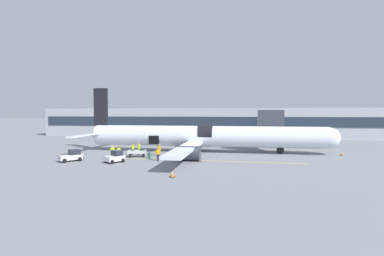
% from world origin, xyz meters
% --- Properties ---
extents(ground_plane, '(500.00, 500.00, 0.00)m').
position_xyz_m(ground_plane, '(0.00, 0.00, 0.00)').
color(ground_plane, slate).
extents(apron_marking_line, '(25.81, 0.64, 0.01)m').
position_xyz_m(apron_marking_line, '(2.95, -4.26, 0.00)').
color(apron_marking_line, yellow).
rests_on(apron_marking_line, ground_plane).
extents(terminal_strip, '(93.01, 13.66, 7.57)m').
position_xyz_m(terminal_strip, '(0.00, 37.69, 3.79)').
color(terminal_strip, '#9EA3AD').
rests_on(terminal_strip, ground_plane).
extents(jet_bridge_stub, '(4.09, 13.75, 6.90)m').
position_xyz_m(jet_bridge_stub, '(12.14, 11.91, 4.99)').
color(jet_bridge_stub, '#4C4C51').
rests_on(jet_bridge_stub, ground_plane).
extents(airplane, '(41.44, 36.39, 10.66)m').
position_xyz_m(airplane, '(1.18, 4.41, 2.53)').
color(airplane, silver).
rests_on(airplane, ground_plane).
extents(baggage_tug_lead, '(2.82, 3.10, 1.55)m').
position_xyz_m(baggage_tug_lead, '(-14.80, -7.66, 0.66)').
color(baggage_tug_lead, silver).
rests_on(baggage_tug_lead, ground_plane).
extents(baggage_tug_mid, '(2.64, 2.86, 1.58)m').
position_xyz_m(baggage_tug_mid, '(-8.69, -7.58, 0.67)').
color(baggage_tug_mid, white).
rests_on(baggage_tug_mid, ground_plane).
extents(baggage_cart_loading, '(3.70, 2.39, 1.12)m').
position_xyz_m(baggage_cart_loading, '(-7.47, -2.46, 0.55)').
color(baggage_cart_loading, '#B7BABF').
rests_on(baggage_cart_loading, ground_plane).
extents(ground_crew_loader_a, '(0.57, 0.57, 1.79)m').
position_xyz_m(ground_crew_loader_a, '(-10.69, -4.04, 0.94)').
color(ground_crew_loader_a, '#2D2D33').
rests_on(ground_crew_loader_a, ground_plane).
extents(ground_crew_loader_b, '(0.47, 0.61, 1.75)m').
position_xyz_m(ground_crew_loader_b, '(-9.16, -0.10, 0.92)').
color(ground_crew_loader_b, black).
rests_on(ground_crew_loader_b, ground_plane).
extents(ground_crew_driver, '(0.59, 0.58, 1.85)m').
position_xyz_m(ground_crew_driver, '(-8.16, -0.12, 0.97)').
color(ground_crew_driver, '#1E2338').
rests_on(ground_crew_driver, ground_plane).
extents(ground_crew_supervisor, '(0.59, 0.55, 1.76)m').
position_xyz_m(ground_crew_supervisor, '(-4.69, -0.88, 0.93)').
color(ground_crew_supervisor, '#1E2338').
rests_on(ground_crew_supervisor, ground_plane).
extents(ground_crew_helper, '(0.60, 0.54, 1.77)m').
position_xyz_m(ground_crew_helper, '(-9.53, -4.56, 0.93)').
color(ground_crew_helper, black).
rests_on(ground_crew_helper, ground_plane).
extents(ground_crew_marshal, '(0.57, 0.57, 1.79)m').
position_xyz_m(ground_crew_marshal, '(-3.59, -5.26, 0.94)').
color(ground_crew_marshal, '#1E2338').
rests_on(ground_crew_marshal, ground_plane).
extents(suitcase_on_tarmac_upright, '(0.45, 0.40, 0.86)m').
position_xyz_m(suitcase_on_tarmac_upright, '(-5.30, -3.80, 0.38)').
color(suitcase_on_tarmac_upright, '#14472D').
rests_on(suitcase_on_tarmac_upright, ground_plane).
extents(safety_cone_nose, '(0.46, 0.46, 0.65)m').
position_xyz_m(safety_cone_nose, '(22.38, 4.18, 0.30)').
color(safety_cone_nose, black).
rests_on(safety_cone_nose, ground_plane).
extents(safety_cone_engine_left, '(0.51, 0.51, 0.71)m').
position_xyz_m(safety_cone_engine_left, '(0.73, -14.98, 0.33)').
color(safety_cone_engine_left, black).
rests_on(safety_cone_engine_left, ground_plane).
extents(safety_cone_wingtip, '(0.56, 0.56, 0.64)m').
position_xyz_m(safety_cone_wingtip, '(1.92, -4.68, 0.30)').
color(safety_cone_wingtip, black).
rests_on(safety_cone_wingtip, ground_plane).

